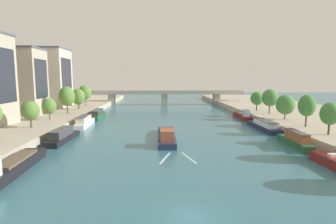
{
  "coord_description": "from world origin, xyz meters",
  "views": [
    {
      "loc": [
        -2.85,
        -22.16,
        12.14
      ],
      "look_at": [
        0.0,
        54.66,
        2.32
      ],
      "focal_mm": 28.57,
      "sensor_mm": 36.0,
      "label": 1
    }
  ],
  "objects": [
    {
      "name": "moored_boat_left_upstream",
      "position": [
        -21.59,
        10.62,
        0.99
      ],
      "size": [
        3.62,
        16.86,
        3.2
      ],
      "color": "black",
      "rests_on": "ground"
    },
    {
      "name": "building_left_middle",
      "position": [
        -41.89,
        74.91,
        12.21
      ],
      "size": [
        13.52,
        13.24,
        20.69
      ],
      "color": "beige",
      "rests_on": "quay_left"
    },
    {
      "name": "wake_behind_barge",
      "position": [
        -0.02,
        17.32,
        0.01
      ],
      "size": [
        5.6,
        5.89,
        0.03
      ],
      "color": "#A5D1DB",
      "rests_on": "ground"
    },
    {
      "name": "moored_boat_right_lone",
      "position": [
        21.49,
        23.48,
        1.19
      ],
      "size": [
        2.11,
        11.03,
        2.85
      ],
      "color": "#235633",
      "rests_on": "ground"
    },
    {
      "name": "building_left_corner",
      "position": [
        -41.89,
        55.2,
        11.23
      ],
      "size": [
        12.48,
        10.17,
        18.73
      ],
      "color": "#B2A38E",
      "rests_on": "quay_left"
    },
    {
      "name": "tree_right_by_lamp",
      "position": [
        29.08,
        52.83,
        6.51
      ],
      "size": [
        4.4,
        4.4,
        7.13
      ],
      "color": "brown",
      "rests_on": "quay_right"
    },
    {
      "name": "quay_left",
      "position": [
        -41.83,
        55.0,
        0.92
      ],
      "size": [
        36.0,
        170.0,
        1.85
      ],
      "primitive_type": "cube",
      "color": "#B2A893",
      "rests_on": "ground"
    },
    {
      "name": "tree_right_second",
      "position": [
        28.13,
        60.16,
        5.79
      ],
      "size": [
        4.03,
        4.03,
        6.06
      ],
      "color": "brown",
      "rests_on": "quay_right"
    },
    {
      "name": "tree_right_midway",
      "position": [
        28.26,
        24.63,
        5.68
      ],
      "size": [
        3.39,
        3.39,
        5.91
      ],
      "color": "brown",
      "rests_on": "quay_right"
    },
    {
      "name": "bridge_far",
      "position": [
        0.0,
        98.98,
        4.21
      ],
      "size": [
        71.65,
        4.4,
        6.43
      ],
      "color": "#9E998E",
      "rests_on": "ground"
    },
    {
      "name": "tree_right_distant",
      "position": [
        28.45,
        32.57,
        6.35
      ],
      "size": [
        3.54,
        3.54,
        6.81
      ],
      "color": "brown",
      "rests_on": "quay_right"
    },
    {
      "name": "moored_boat_left_midway",
      "position": [
        -21.25,
        28.81,
        1.08
      ],
      "size": [
        2.94,
        12.4,
        2.58
      ],
      "color": "black",
      "rests_on": "ground"
    },
    {
      "name": "quay_right",
      "position": [
        41.83,
        55.0,
        0.92
      ],
      "size": [
        36.0,
        170.0,
        1.85
      ],
      "primitive_type": "cube",
      "color": "#B2A893",
      "rests_on": "ground"
    },
    {
      "name": "tree_left_second",
      "position": [
        -29.13,
        55.68,
        6.87
      ],
      "size": [
        4.5,
        4.5,
        7.88
      ],
      "color": "brown",
      "rests_on": "quay_left"
    },
    {
      "name": "tree_left_third",
      "position": [
        -29.38,
        33.8,
        5.44
      ],
      "size": [
        3.66,
        3.66,
        5.59
      ],
      "color": "brown",
      "rests_on": "quay_left"
    },
    {
      "name": "tree_right_past_mid",
      "position": [
        28.64,
        42.43,
        5.6
      ],
      "size": [
        4.56,
        4.56,
        6.2
      ],
      "color": "brown",
      "rests_on": "quay_right"
    },
    {
      "name": "tree_left_past_mid",
      "position": [
        -29.5,
        43.78,
        5.34
      ],
      "size": [
        3.29,
        3.29,
        5.43
      ],
      "color": "brown",
      "rests_on": "quay_left"
    },
    {
      "name": "moored_boat_right_end",
      "position": [
        22.22,
        39.19,
        0.96
      ],
      "size": [
        3.2,
        14.67,
        2.3
      ],
      "color": "#1E284C",
      "rests_on": "ground"
    },
    {
      "name": "barge_midriver",
      "position": [
        -1.26,
        29.12,
        0.88
      ],
      "size": [
        3.31,
        17.4,
        2.99
      ],
      "color": "#1E284C",
      "rests_on": "ground"
    },
    {
      "name": "tree_left_end_of_row",
      "position": [
        -29.83,
        77.3,
        6.81
      ],
      "size": [
        4.72,
        4.72,
        7.59
      ],
      "color": "brown",
      "rests_on": "quay_left"
    },
    {
      "name": "moored_boat_right_second",
      "position": [
        22.22,
        55.87,
        0.98
      ],
      "size": [
        2.31,
        12.61,
        3.22
      ],
      "color": "maroon",
      "rests_on": "ground"
    },
    {
      "name": "ground_plane",
      "position": [
        0.0,
        0.0,
        0.0
      ],
      "size": [
        400.0,
        400.0,
        0.0
      ],
      "primitive_type": "plane",
      "color": "#336675"
    },
    {
      "name": "tree_left_nearest",
      "position": [
        -29.29,
        67.32,
        5.94
      ],
      "size": [
        4.33,
        4.33,
        6.76
      ],
      "color": "brown",
      "rests_on": "quay_left"
    },
    {
      "name": "moored_boat_left_end",
      "position": [
        -21.34,
        59.35,
        1.09
      ],
      "size": [
        2.82,
        14.04,
        2.6
      ],
      "color": "#235633",
      "rests_on": "ground"
    },
    {
      "name": "moored_boat_left_second",
      "position": [
        -21.5,
        45.0,
        1.14
      ],
      "size": [
        2.97,
        13.33,
        2.74
      ],
      "color": "silver",
      "rests_on": "ground"
    }
  ]
}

